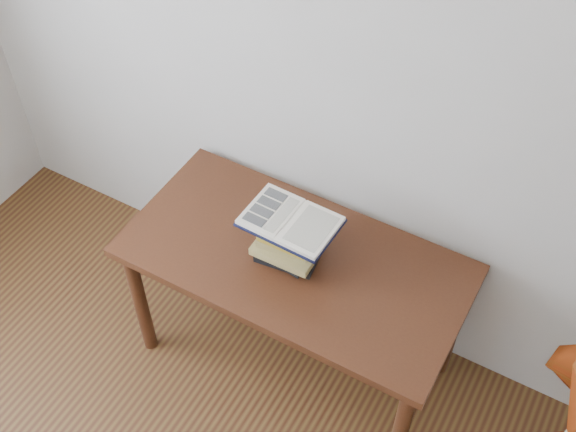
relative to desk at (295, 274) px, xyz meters
The scene contains 3 objects.
desk is the anchor object (origin of this frame).
book_stack 0.19m from the desk, 154.11° to the right, with size 0.26×0.20×0.18m.
open_book 0.30m from the desk, behind, with size 0.35×0.25×0.03m.
Camera 1 is at (0.91, -0.13, 2.85)m, focal length 45.00 mm.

